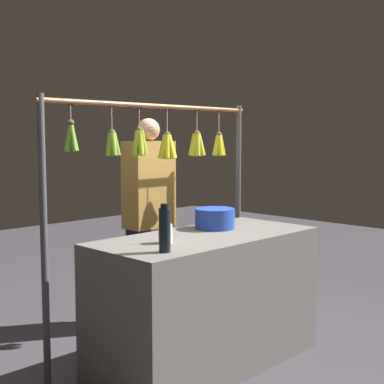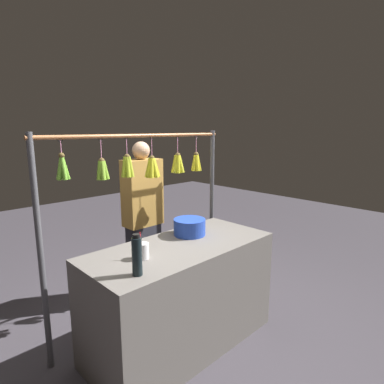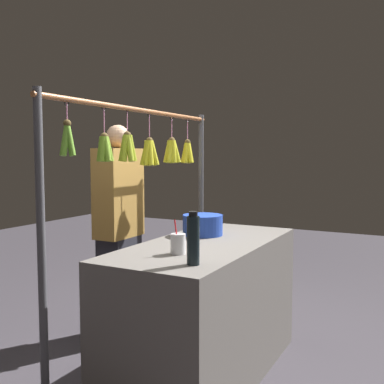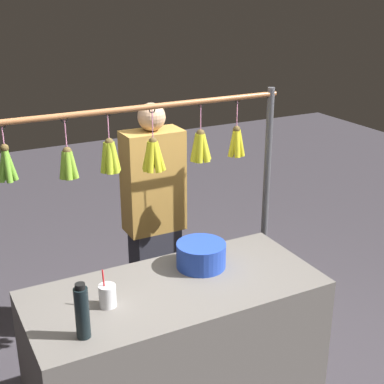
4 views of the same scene
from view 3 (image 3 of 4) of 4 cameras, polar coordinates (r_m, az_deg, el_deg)
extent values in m
plane|color=#3D393F|center=(3.19, 1.71, -21.97)|extent=(12.00, 12.00, 0.00)
cube|color=#66605B|center=(3.02, 1.73, -14.53)|extent=(1.57, 0.71, 0.87)
cylinder|color=#4C4C51|center=(3.92, 1.13, -3.31)|extent=(0.04, 0.04, 1.77)
cylinder|color=#4C4C51|center=(2.47, -18.41, -8.34)|extent=(0.04, 0.04, 1.77)
cylinder|color=#9E6038|center=(3.11, -6.50, 10.19)|extent=(1.87, 0.03, 0.03)
torus|color=black|center=(3.67, -0.57, 9.10)|extent=(0.04, 0.01, 0.04)
cylinder|color=pink|center=(3.67, -0.57, 7.69)|extent=(0.01, 0.01, 0.18)
sphere|color=brown|center=(3.67, -0.57, 6.32)|extent=(0.05, 0.05, 0.05)
cylinder|color=gold|center=(3.64, -0.71, 4.99)|extent=(0.07, 0.04, 0.17)
cylinder|color=gold|center=(3.65, -0.33, 4.99)|extent=(0.05, 0.07, 0.18)
cylinder|color=gold|center=(3.67, -0.26, 4.99)|extent=(0.06, 0.05, 0.18)
cylinder|color=gold|center=(3.69, -0.62, 4.99)|extent=(0.07, 0.06, 0.18)
cylinder|color=gold|center=(3.67, -0.91, 4.99)|extent=(0.04, 0.07, 0.17)
torus|color=black|center=(3.46, -2.58, 9.37)|extent=(0.04, 0.02, 0.04)
cylinder|color=pink|center=(3.45, -2.57, 7.91)|extent=(0.01, 0.01, 0.17)
sphere|color=brown|center=(3.45, -2.57, 6.49)|extent=(0.05, 0.05, 0.05)
cylinder|color=gold|center=(3.42, -2.75, 5.09)|extent=(0.08, 0.05, 0.17)
cylinder|color=gold|center=(3.42, -2.36, 5.09)|extent=(0.06, 0.06, 0.18)
cylinder|color=gold|center=(3.44, -2.07, 5.09)|extent=(0.06, 0.08, 0.18)
cylinder|color=gold|center=(3.47, -2.32, 5.09)|extent=(0.08, 0.04, 0.17)
cylinder|color=gold|center=(3.47, -2.81, 5.08)|extent=(0.06, 0.07, 0.18)
cylinder|color=gold|center=(3.44, -3.06, 5.09)|extent=(0.06, 0.07, 0.18)
torus|color=black|center=(3.20, -5.41, 9.73)|extent=(0.04, 0.01, 0.04)
cylinder|color=pink|center=(3.19, -5.39, 8.09)|extent=(0.01, 0.01, 0.18)
sphere|color=brown|center=(3.19, -5.38, 6.48)|extent=(0.05, 0.05, 0.05)
cylinder|color=gold|center=(3.16, -5.68, 4.91)|extent=(0.07, 0.04, 0.18)
cylinder|color=gold|center=(3.15, -5.25, 4.91)|extent=(0.07, 0.07, 0.18)
cylinder|color=gold|center=(3.17, -4.84, 4.92)|extent=(0.04, 0.08, 0.18)
cylinder|color=gold|center=(3.20, -4.85, 4.91)|extent=(0.07, 0.06, 0.18)
cylinder|color=gold|center=(3.22, -5.33, 4.91)|extent=(0.07, 0.06, 0.18)
cylinder|color=gold|center=(3.21, -5.81, 4.91)|extent=(0.04, 0.06, 0.18)
cylinder|color=gold|center=(3.18, -5.93, 4.91)|extent=(0.07, 0.07, 0.18)
torus|color=black|center=(2.98, -8.18, 10.06)|extent=(0.04, 0.02, 0.04)
cylinder|color=pink|center=(2.98, -8.17, 8.58)|extent=(0.01, 0.01, 0.15)
sphere|color=brown|center=(2.97, -8.15, 7.13)|extent=(0.05, 0.05, 0.05)
cylinder|color=#9FB226|center=(2.95, -8.46, 5.48)|extent=(0.06, 0.04, 0.18)
cylinder|color=#9FB226|center=(2.95, -7.86, 5.49)|extent=(0.05, 0.07, 0.18)
cylinder|color=#9FB226|center=(2.97, -7.61, 5.49)|extent=(0.05, 0.06, 0.18)
cylinder|color=#9FB226|center=(3.00, -7.85, 5.48)|extent=(0.07, 0.04, 0.18)
cylinder|color=#9FB226|center=(3.00, -8.41, 5.47)|extent=(0.05, 0.07, 0.18)
cylinder|color=#9FB226|center=(2.98, -8.64, 5.47)|extent=(0.05, 0.07, 0.18)
torus|color=black|center=(2.80, -11.05, 10.38)|extent=(0.04, 0.01, 0.04)
cylinder|color=pink|center=(2.79, -11.02, 8.61)|extent=(0.01, 0.01, 0.17)
sphere|color=brown|center=(2.79, -11.00, 6.86)|extent=(0.05, 0.05, 0.05)
cylinder|color=#76A52B|center=(2.77, -11.22, 5.33)|extent=(0.06, 0.04, 0.15)
cylinder|color=#76A52B|center=(2.77, -10.69, 5.34)|extent=(0.05, 0.07, 0.16)
cylinder|color=#76A52B|center=(2.79, -10.50, 5.33)|extent=(0.06, 0.06, 0.16)
cylinder|color=#76A52B|center=(2.81, -10.90, 5.32)|extent=(0.07, 0.06, 0.16)
cylinder|color=#76A52B|center=(2.80, -11.40, 5.32)|extent=(0.04, 0.06, 0.15)
torus|color=black|center=(2.56, -15.52, 10.83)|extent=(0.04, 0.01, 0.04)
cylinder|color=pink|center=(2.56, -15.50, 9.56)|extent=(0.01, 0.01, 0.11)
sphere|color=brown|center=(2.56, -15.47, 8.34)|extent=(0.04, 0.04, 0.04)
cylinder|color=#649F2D|center=(2.54, -15.66, 6.37)|extent=(0.07, 0.03, 0.18)
cylinder|color=#649F2D|center=(2.54, -15.15, 6.38)|extent=(0.03, 0.07, 0.18)
cylinder|color=#649F2D|center=(2.56, -15.17, 6.36)|extent=(0.07, 0.03, 0.18)
cylinder|color=#649F2D|center=(2.56, -15.72, 6.35)|extent=(0.04, 0.07, 0.18)
cylinder|color=black|center=(2.30, 0.15, -6.15)|extent=(0.07, 0.07, 0.25)
cylinder|color=black|center=(2.28, 0.15, -2.78)|extent=(0.05, 0.05, 0.02)
cylinder|color=#2445B6|center=(3.15, 1.35, -4.17)|extent=(0.28, 0.28, 0.14)
cylinder|color=silver|center=(2.56, -1.77, -6.55)|extent=(0.09, 0.09, 0.11)
cylinder|color=red|center=(2.54, -1.92, -5.69)|extent=(0.01, 0.04, 0.20)
cube|color=#2D2D38|center=(3.70, -9.10, -11.61)|extent=(0.32, 0.21, 0.79)
cube|color=#BF8C3F|center=(3.57, -9.25, -0.11)|extent=(0.39, 0.21, 0.69)
sphere|color=tan|center=(3.56, -9.35, 6.90)|extent=(0.18, 0.18, 0.18)
camera|label=1|loc=(1.17, 119.31, 1.65)|focal=51.20mm
camera|label=2|loc=(1.13, 60.71, 21.00)|focal=30.13mm
camera|label=4|loc=(2.03, 65.84, 29.75)|focal=51.83mm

